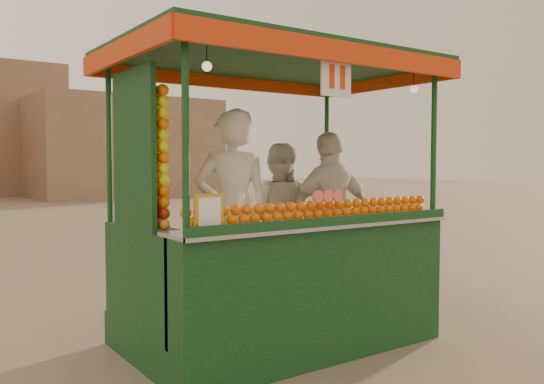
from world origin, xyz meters
TOP-DOWN VIEW (x-y plane):
  - ground at (0.00, 0.00)m, footprint 90.00×90.00m
  - building_right at (7.00, 24.00)m, footprint 9.00×6.00m
  - juice_cart at (-0.39, -0.26)m, footprint 3.05×1.98m
  - vendor_left at (-0.82, -0.17)m, footprint 0.81×0.68m
  - vendor_middle at (0.15, 0.45)m, footprint 0.99×1.00m
  - vendor_right at (0.45, -0.07)m, footprint 1.06×0.51m

SIDE VIEW (x-z plane):
  - ground at x=0.00m, z-range 0.00..0.00m
  - juice_cart at x=-0.39m, z-range -0.49..2.29m
  - vendor_middle at x=0.15m, z-range 0.32..1.95m
  - vendor_right at x=0.45m, z-range 0.32..2.07m
  - vendor_left at x=-0.82m, z-range 0.32..2.22m
  - building_right at x=7.00m, z-range 0.00..5.00m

